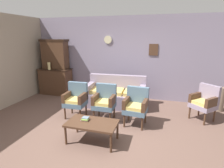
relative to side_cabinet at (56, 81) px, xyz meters
The scene contains 13 objects.
ground_plane 3.40m from the side_cabinet, 41.95° to the right, with size 7.68×7.68×0.00m, color brown.
wall_back_with_decor 2.68m from the side_cabinet, ahead, with size 6.40×0.09×2.70m.
side_cabinet is the anchor object (origin of this frame).
cabinet_upper_hutch 0.99m from the side_cabinet, 90.00° to the left, with size 0.99×0.38×1.03m.
vase_on_cabinet 0.63m from the side_cabinet, 117.26° to the right, with size 0.10×0.10×0.26m, color #D2BE7D.
floral_couch 2.47m from the side_cabinet, 12.24° to the right, with size 1.81×0.90×0.90m.
armchair_row_middle 2.24m from the side_cabinet, 44.08° to the right, with size 0.53×0.50×0.90m.
armchair_near_cabinet 2.82m from the side_cabinet, 32.32° to the right, with size 0.53×0.50×0.90m.
armchair_near_couch_end 3.55m from the side_cabinet, 26.28° to the right, with size 0.56×0.53×0.90m.
wingback_chair_by_fireplace 4.87m from the side_cabinet, 10.08° to the right, with size 0.71×0.71×0.90m.
coffee_table 3.54m from the side_cabinet, 45.95° to the right, with size 1.00×0.56×0.42m.
book_stack_on_table 3.39m from the side_cabinet, 47.41° to the right, with size 0.15×0.13×0.06m.
floor_vase_by_wall 5.36m from the side_cabinet, ahead, with size 0.22×0.22×0.69m, color #77614F.
Camera 1 is at (1.22, -3.25, 2.06)m, focal length 28.57 mm.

